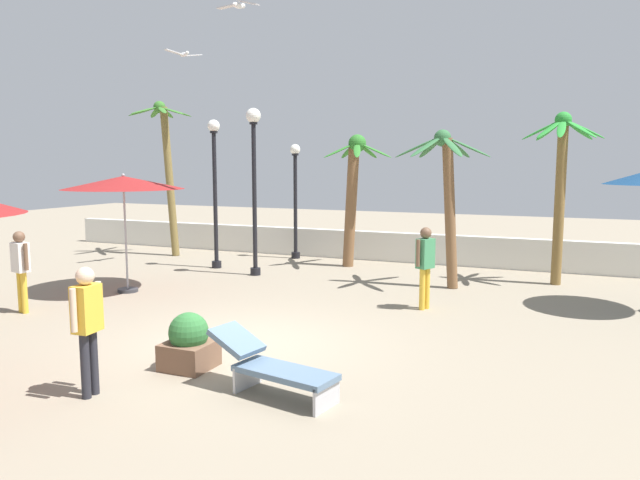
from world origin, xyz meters
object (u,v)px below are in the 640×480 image
palm_tree_3 (166,158)px  seagull_0 (184,54)px  planter (189,343)px  palm_tree_1 (561,174)px  patio_umbrella_2 (123,183)px  lamp_post_1 (295,193)px  guest_3 (87,318)px  lounge_chair_0 (272,365)px  lamp_post_2 (254,169)px  palm_tree_2 (447,186)px  guest_1 (425,260)px  seagull_1 (238,5)px  palm_tree_0 (353,185)px  lamp_post_0 (215,180)px  guest_2 (21,264)px

palm_tree_3 → seagull_0: bearing=-39.1°
planter → palm_tree_3: bearing=128.6°
palm_tree_3 → seagull_0: (1.93, -1.57, 2.93)m
palm_tree_1 → patio_umbrella_2: bearing=-152.2°
lamp_post_1 → seagull_0: seagull_0 is taller
patio_umbrella_2 → guest_3: (3.98, -5.32, -1.53)m
lamp_post_1 → lounge_chair_0: 11.64m
palm_tree_3 → guest_3: 12.58m
lamp_post_2 → seagull_0: seagull_0 is taller
patio_umbrella_2 → planter: 6.38m
lamp_post_2 → planter: bearing=-68.3°
patio_umbrella_2 → seagull_0: size_ratio=2.26×
patio_umbrella_2 → seagull_0: 5.10m
planter → palm_tree_2: bearing=72.3°
guest_1 → seagull_1: (-4.00, -0.67, 5.35)m
palm_tree_3 → guest_1: bearing=-22.8°
palm_tree_1 → palm_tree_2: 2.95m
palm_tree_1 → lamp_post_1: 8.02m
patio_umbrella_2 → lamp_post_1: size_ratio=0.77×
palm_tree_3 → patio_umbrella_2: bearing=-62.5°
palm_tree_2 → lamp_post_1: 6.03m
patio_umbrella_2 → lounge_chair_0: 7.85m
palm_tree_0 → lounge_chair_0: size_ratio=2.03×
palm_tree_0 → guest_3: palm_tree_0 is taller
palm_tree_0 → guest_1: size_ratio=2.24×
lamp_post_0 → guest_2: lamp_post_0 is taller
lounge_chair_0 → palm_tree_0: bearing=103.8°
palm_tree_0 → palm_tree_2: bearing=-32.1°
lamp_post_2 → planter: lamp_post_2 is taller
palm_tree_3 → palm_tree_1: bearing=-0.7°
palm_tree_1 → guest_1: palm_tree_1 is taller
lamp_post_0 → lamp_post_2: 1.75m
seagull_0 → lamp_post_1: bearing=49.4°
palm_tree_2 → guest_2: (-7.48, -5.92, -1.48)m
lounge_chair_0 → planter: size_ratio=2.26×
palm_tree_3 → lamp_post_0: (2.81, -1.47, -0.66)m
palm_tree_3 → guest_2: 8.16m
palm_tree_1 → guest_2: palm_tree_1 is taller
planter → lounge_chair_0: bearing=-15.2°
lamp_post_1 → palm_tree_0: bearing=-18.5°
patio_umbrella_2 → planter: (4.54, -3.90, -2.21)m
guest_3 → guest_1: bearing=65.2°
palm_tree_0 → palm_tree_1: palm_tree_1 is taller
lamp_post_0 → lamp_post_2: size_ratio=0.95×
seagull_1 → planter: 7.58m
lamp_post_1 → seagull_0: (-2.26, -2.63, 4.06)m
palm_tree_0 → lamp_post_1: (-2.24, 0.75, -0.32)m
patio_umbrella_2 → palm_tree_0: size_ratio=0.72×
palm_tree_2 → planter: 8.02m
lamp_post_1 → lounge_chair_0: bearing=-66.2°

